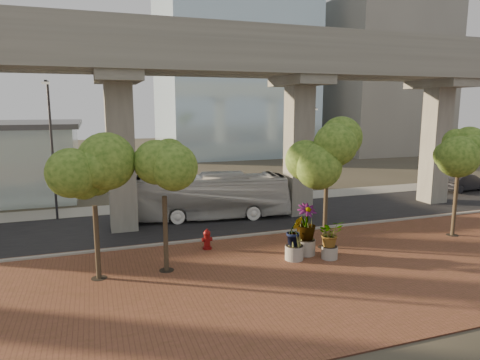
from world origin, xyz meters
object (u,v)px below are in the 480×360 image
object	(u,v)px
parked_car	(464,182)
fire_hydrant	(207,239)
planter_front	(330,235)
transit_bus	(208,197)

from	to	relation	value
parked_car	fire_hydrant	xyz separation A→B (m)	(-26.11, -8.02, -0.22)
parked_car	fire_hydrant	bearing A→B (deg)	99.17
parked_car	planter_front	size ratio (longest dim) A/B	2.49
transit_bus	fire_hydrant	world-z (taller)	transit_bus
parked_car	planter_front	bearing A→B (deg)	111.12
transit_bus	fire_hydrant	distance (m)	6.54
transit_bus	parked_car	bearing A→B (deg)	-77.66
fire_hydrant	transit_bus	bearing A→B (deg)	74.58
parked_car	fire_hydrant	world-z (taller)	parked_car
transit_bus	planter_front	world-z (taller)	transit_bus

